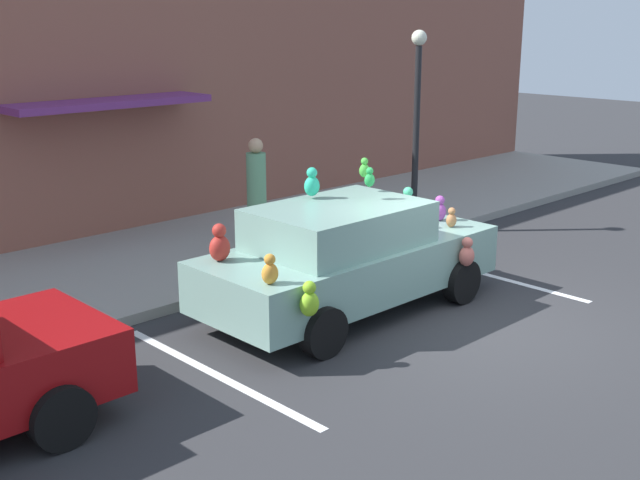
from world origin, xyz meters
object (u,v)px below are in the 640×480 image
plush_covered_car (348,256)px  teddy_bear_on_sidewalk (269,241)px  pedestrian_near_shopfront (257,193)px  street_lamp_post (417,107)px

plush_covered_car → teddy_bear_on_sidewalk: 2.54m
plush_covered_car → pedestrian_near_shopfront: plush_covered_car is taller
street_lamp_post → plush_covered_car: bearing=-152.0°
teddy_bear_on_sidewalk → pedestrian_near_shopfront: bearing=61.0°
teddy_bear_on_sidewalk → pedestrian_near_shopfront: pedestrian_near_shopfront is taller
plush_covered_car → street_lamp_post: street_lamp_post is taller
plush_covered_car → pedestrian_near_shopfront: (1.14, 3.33, 0.20)m
plush_covered_car → pedestrian_near_shopfront: bearing=71.1°
teddy_bear_on_sidewalk → street_lamp_post: 3.89m
street_lamp_post → pedestrian_near_shopfront: (-2.83, 1.23, -1.37)m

